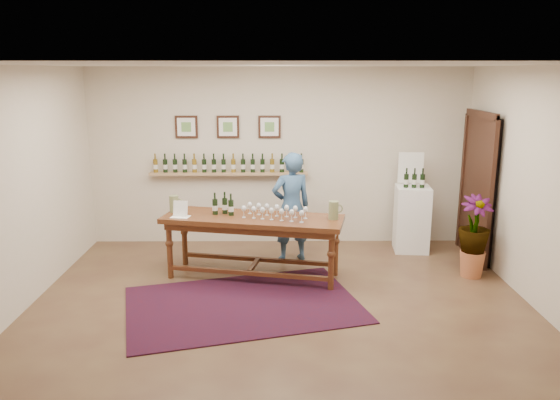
{
  "coord_description": "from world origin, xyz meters",
  "views": [
    {
      "loc": [
        -0.06,
        -6.09,
        2.74
      ],
      "look_at": [
        0.0,
        0.8,
        1.1
      ],
      "focal_mm": 35.0,
      "sensor_mm": 36.0,
      "label": 1
    }
  ],
  "objects_px": {
    "display_pedestal": "(412,219)",
    "person": "(291,207)",
    "tasting_table": "(253,226)",
    "potted_plant": "(474,236)"
  },
  "relations": [
    {
      "from": "display_pedestal",
      "to": "person",
      "type": "height_order",
      "value": "person"
    },
    {
      "from": "tasting_table",
      "to": "potted_plant",
      "type": "height_order",
      "value": "potted_plant"
    },
    {
      "from": "display_pedestal",
      "to": "person",
      "type": "bearing_deg",
      "value": -167.38
    },
    {
      "from": "display_pedestal",
      "to": "tasting_table",
      "type": "bearing_deg",
      "value": -155.25
    },
    {
      "from": "tasting_table",
      "to": "potted_plant",
      "type": "bearing_deg",
      "value": 11.68
    },
    {
      "from": "potted_plant",
      "to": "tasting_table",
      "type": "bearing_deg",
      "value": 179.68
    },
    {
      "from": "tasting_table",
      "to": "display_pedestal",
      "type": "xyz_separation_m",
      "value": [
        2.41,
        1.11,
        -0.21
      ]
    },
    {
      "from": "display_pedestal",
      "to": "potted_plant",
      "type": "height_order",
      "value": "display_pedestal"
    },
    {
      "from": "person",
      "to": "display_pedestal",
      "type": "bearing_deg",
      "value": 175.02
    },
    {
      "from": "potted_plant",
      "to": "person",
      "type": "distance_m",
      "value": 2.55
    }
  ]
}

